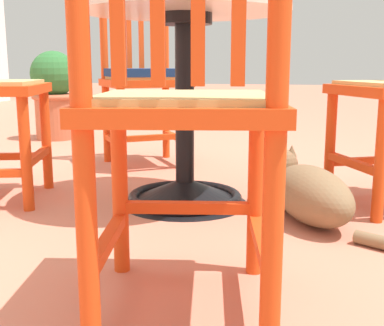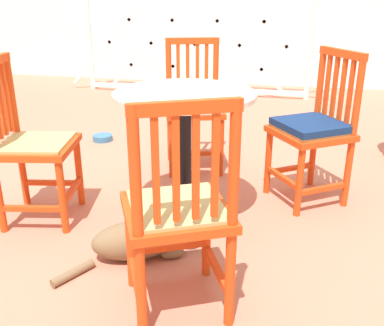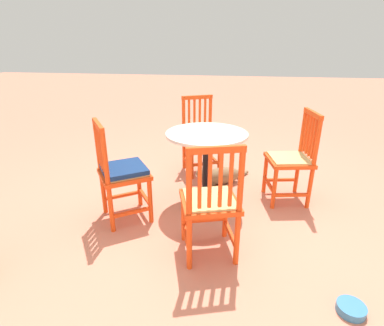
# 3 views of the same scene
# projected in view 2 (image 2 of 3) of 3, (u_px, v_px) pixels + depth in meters

# --- Properties ---
(ground_plane) EXTENTS (24.00, 24.00, 0.00)m
(ground_plane) POSITION_uv_depth(u_px,v_px,m) (169.00, 208.00, 2.72)
(ground_plane) COLOR #C6755B
(lattice_fence_panel) EXTENTS (3.25, 0.06, 1.21)m
(lattice_fence_panel) POSITION_uv_depth(u_px,v_px,m) (195.00, 44.00, 5.38)
(lattice_fence_panel) COLOR white
(lattice_fence_panel) RESTS_ON ground_plane
(cafe_table) EXTENTS (0.76, 0.76, 0.73)m
(cafe_table) POSITION_uv_depth(u_px,v_px,m) (185.00, 170.00, 2.53)
(cafe_table) COLOR black
(cafe_table) RESTS_ON ground_plane
(orange_chair_facing_out) EXTENTS (0.47, 0.47, 0.91)m
(orange_chair_facing_out) POSITION_uv_depth(u_px,v_px,m) (31.00, 146.00, 2.46)
(orange_chair_facing_out) COLOR #D64214
(orange_chair_facing_out) RESTS_ON ground_plane
(orange_chair_near_fence) EXTENTS (0.53, 0.53, 0.91)m
(orange_chair_near_fence) POSITION_uv_depth(u_px,v_px,m) (178.00, 215.00, 1.72)
(orange_chair_near_fence) COLOR #D64214
(orange_chair_near_fence) RESTS_ON ground_plane
(orange_chair_at_corner) EXTENTS (0.56, 0.56, 0.91)m
(orange_chair_at_corner) POSITION_uv_depth(u_px,v_px,m) (313.00, 130.00, 2.68)
(orange_chair_at_corner) COLOR #D64214
(orange_chair_at_corner) RESTS_ON ground_plane
(orange_chair_tucked_in) EXTENTS (0.50, 0.50, 0.91)m
(orange_chair_tucked_in) POSITION_uv_depth(u_px,v_px,m) (194.00, 109.00, 3.20)
(orange_chair_tucked_in) COLOR #D64214
(orange_chair_tucked_in) RESTS_ON ground_plane
(tabby_cat) EXTENTS (0.60, 0.52, 0.23)m
(tabby_cat) POSITION_uv_depth(u_px,v_px,m) (145.00, 239.00, 2.20)
(tabby_cat) COLOR brown
(tabby_cat) RESTS_ON ground_plane
(pet_water_bowl) EXTENTS (0.17, 0.17, 0.05)m
(pet_water_bowl) POSITION_uv_depth(u_px,v_px,m) (103.00, 138.00, 3.90)
(pet_water_bowl) COLOR teal
(pet_water_bowl) RESTS_ON ground_plane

